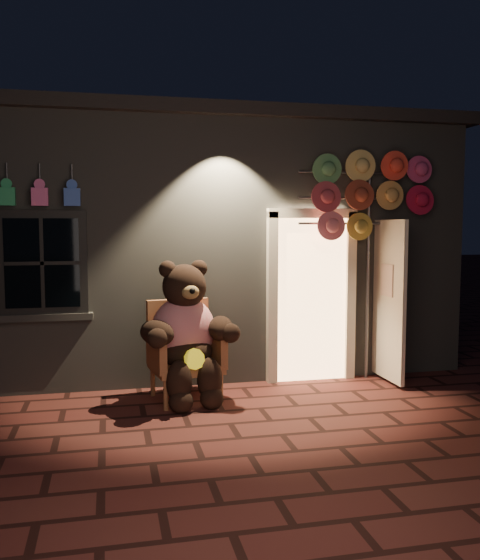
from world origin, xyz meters
name	(u,v)px	position (x,y,z in m)	size (l,w,h in m)	color
ground	(231,424)	(0.00, 0.00, 0.00)	(60.00, 60.00, 0.00)	#52231F
shop_building	(181,240)	(0.00, 3.99, 1.74)	(7.30, 5.95, 3.51)	slate
wicker_armchair	(183,350)	(-0.34, 1.00, 0.56)	(0.87, 0.81, 1.12)	#A4643F
teddy_bear	(186,333)	(-0.33, 0.86, 0.78)	(1.15, 0.97, 1.60)	red
hat_rack	(370,195)	(2.04, 1.28, 2.36)	(1.80, 0.22, 2.87)	#59595E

